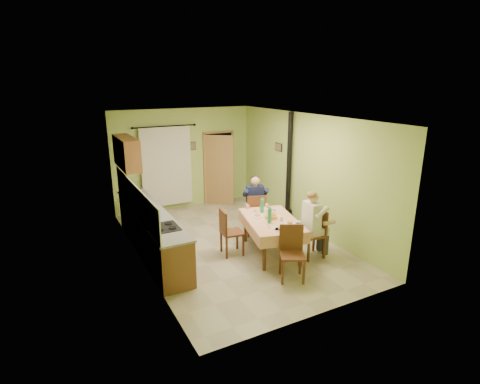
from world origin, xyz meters
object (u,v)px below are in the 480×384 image
chair_far (255,222)px  stove_flue (288,183)px  man_right (313,216)px  chair_right (312,243)px  man_far (255,199)px  chair_left (231,241)px  dining_table (271,236)px  chair_near (292,264)px

chair_far → stove_flue: stove_flue is taller
man_right → stove_flue: (0.73, 1.92, 0.15)m
chair_right → man_far: (-0.44, 1.59, 0.59)m
chair_left → stove_flue: 2.50m
dining_table → chair_right: size_ratio=1.87×
dining_table → chair_right: bearing=-24.4°
chair_far → chair_right: (0.45, -1.58, 0.00)m
chair_right → chair_left: bearing=62.9°
chair_far → chair_left: chair_far is taller
chair_far → chair_near: chair_far is taller
chair_near → man_right: (0.90, 0.57, 0.59)m
chair_far → chair_left: size_ratio=1.02×
chair_near → man_far: man_far is taller
man_far → man_right: same height
chair_left → man_far: (0.99, 0.71, 0.59)m
chair_near → stove_flue: (1.63, 2.49, 0.73)m
chair_right → man_right: (-0.02, 0.00, 0.59)m
chair_far → stove_flue: 1.42m
chair_far → stove_flue: bearing=36.3°
chair_near → stove_flue: bearing=-96.3°
chair_left → man_far: size_ratio=0.71×
chair_far → chair_right: bearing=-54.4°
man_right → stove_flue: size_ratio=0.50×
man_right → stove_flue: stove_flue is taller
dining_table → stove_flue: 2.07m
man_far → dining_table: bearing=-82.3°
chair_near → chair_left: bearing=-43.4°
chair_right → man_right: man_right is taller
dining_table → chair_left: (-0.76, 0.35, -0.09)m
chair_far → chair_left: 1.21m
dining_table → chair_far: 1.08m
chair_far → chair_near: (-0.47, -2.14, -0.00)m
chair_far → man_right: (0.43, -1.57, 0.59)m
chair_near → chair_left: 1.53m
chair_left → man_right: 1.76m
chair_near → man_far: bearing=-75.4°
dining_table → chair_left: 0.84m
chair_far → man_far: (0.01, 0.01, 0.59)m
dining_table → man_far: man_far is taller
chair_far → chair_right: chair_right is taller
dining_table → chair_near: chair_near is taller
dining_table → chair_far: bearing=92.1°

